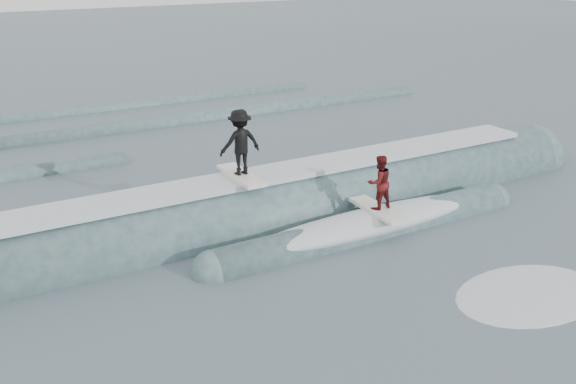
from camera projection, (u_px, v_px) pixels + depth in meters
ground at (438, 335)px, 12.42m from camera, size 160.00×160.00×0.00m
breaking_wave at (281, 218)px, 17.77m from camera, size 23.30×4.07×2.58m
surfer_black at (240, 145)px, 16.69m from camera, size 1.12×2.01×1.83m
surfer_red at (379, 187)px, 16.63m from camera, size 0.70×2.03×1.55m
whitewater at (534, 374)px, 11.27m from camera, size 13.81×7.29×0.10m
far_swells at (73, 140)px, 25.31m from camera, size 38.29×8.65×0.80m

